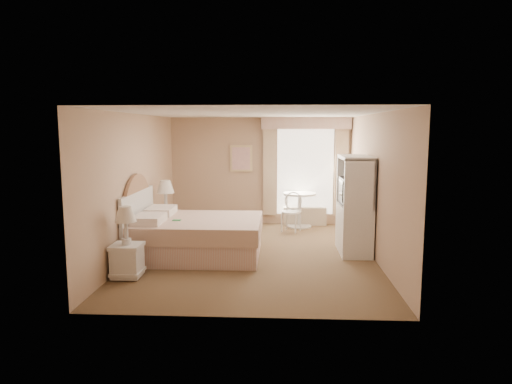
# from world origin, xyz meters

# --- Properties ---
(room) EXTENTS (4.21, 5.51, 2.51)m
(room) POSITION_xyz_m (0.00, 0.00, 1.25)
(room) COLOR brown
(room) RESTS_ON ground
(window) EXTENTS (2.05, 0.22, 2.51)m
(window) POSITION_xyz_m (1.05, 2.65, 1.34)
(window) COLOR white
(window) RESTS_ON room
(framed_art) EXTENTS (0.52, 0.04, 0.62)m
(framed_art) POSITION_xyz_m (-0.45, 2.71, 1.55)
(framed_art) COLOR #D3B682
(framed_art) RESTS_ON room
(bed) EXTENTS (2.25, 1.77, 1.57)m
(bed) POSITION_xyz_m (-1.11, -0.12, 0.38)
(bed) COLOR tan
(bed) RESTS_ON room
(nightstand_near) EXTENTS (0.44, 0.44, 1.08)m
(nightstand_near) POSITION_xyz_m (-1.84, -1.36, 0.41)
(nightstand_near) COLOR white
(nightstand_near) RESTS_ON room
(nightstand_far) EXTENTS (0.49, 0.49, 1.19)m
(nightstand_far) POSITION_xyz_m (-1.84, 1.05, 0.45)
(nightstand_far) COLOR white
(nightstand_far) RESTS_ON room
(round_table) EXTENTS (0.75, 0.75, 0.79)m
(round_table) POSITION_xyz_m (0.91, 2.40, 0.53)
(round_table) COLOR silver
(round_table) RESTS_ON room
(cafe_chair) EXTENTS (0.54, 0.54, 0.86)m
(cafe_chair) POSITION_xyz_m (0.73, 1.97, 0.50)
(cafe_chair) COLOR silver
(cafe_chair) RESTS_ON room
(armoire) EXTENTS (0.53, 1.06, 1.76)m
(armoire) POSITION_xyz_m (1.81, 0.26, 0.73)
(armoire) COLOR white
(armoire) RESTS_ON room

